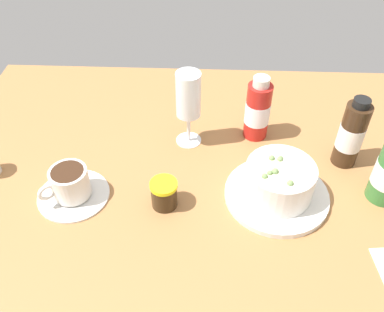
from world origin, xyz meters
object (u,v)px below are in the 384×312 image
(coffee_cup, at_px, (71,186))
(wine_glass, at_px, (188,98))
(porridge_bowl, at_px, (279,183))
(sauce_bottle_brown, at_px, (351,134))
(sauce_bottle_red, at_px, (258,110))
(jam_jar, at_px, (164,194))

(coffee_cup, distance_m, wine_glass, 0.30)
(porridge_bowl, bearing_deg, wine_glass, 137.93)
(sauce_bottle_brown, distance_m, sauce_bottle_red, 0.20)
(wine_glass, relative_size, sauce_bottle_brown, 1.09)
(coffee_cup, relative_size, sauce_bottle_brown, 0.88)
(sauce_bottle_brown, bearing_deg, jam_jar, -159.63)
(wine_glass, distance_m, sauce_bottle_brown, 0.34)
(coffee_cup, bearing_deg, jam_jar, -3.83)
(porridge_bowl, height_order, coffee_cup, porridge_bowl)
(coffee_cup, bearing_deg, porridge_bowl, 2.19)
(jam_jar, height_order, sauce_bottle_brown, sauce_bottle_brown)
(wine_glass, xyz_separation_m, jam_jar, (-0.04, -0.19, -0.09))
(wine_glass, distance_m, jam_jar, 0.21)
(coffee_cup, bearing_deg, sauce_bottle_brown, 12.80)
(sauce_bottle_red, bearing_deg, coffee_cup, -150.81)
(porridge_bowl, height_order, sauce_bottle_red, sauce_bottle_red)
(sauce_bottle_brown, bearing_deg, sauce_bottle_red, 156.16)
(porridge_bowl, distance_m, sauce_bottle_red, 0.20)
(sauce_bottle_brown, bearing_deg, coffee_cup, -167.20)
(sauce_bottle_brown, bearing_deg, wine_glass, 171.05)
(coffee_cup, distance_m, sauce_bottle_brown, 0.57)
(porridge_bowl, height_order, sauce_bottle_brown, sauce_bottle_brown)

